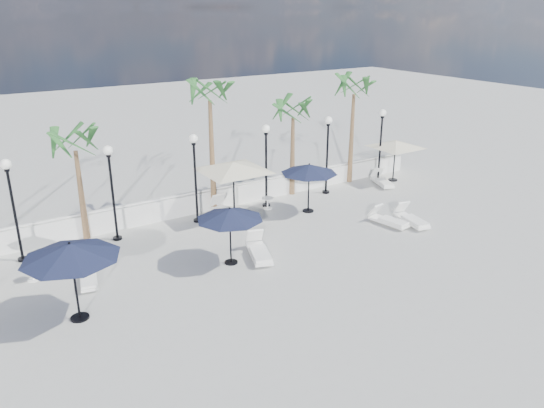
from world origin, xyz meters
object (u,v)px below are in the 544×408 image
parasol_navy_left (70,251)px  parasol_cream_sq_a (233,163)px  lounger_6 (382,181)px  parasol_cream_sq_b (396,141)px  lounger_3 (259,251)px  lounger_4 (227,212)px  lounger_2 (88,277)px  parasol_navy_right (309,169)px  lounger_7 (411,219)px  lounger_5 (388,220)px  parasol_navy_mid (230,214)px

parasol_navy_left → parasol_cream_sq_a: (7.85, 4.78, 0.26)m
lounger_6 → parasol_navy_left: bearing=-146.1°
lounger_6 → parasol_cream_sq_b: bearing=34.0°
lounger_3 → lounger_4: size_ratio=0.97×
lounger_3 → lounger_2: bearing=-174.3°
parasol_navy_right → parasol_cream_sq_a: bearing=157.5°
lounger_7 → parasol_cream_sq_a: parasol_cream_sq_a is taller
lounger_5 → parasol_navy_right: 4.07m
lounger_4 → parasol_navy_mid: (-1.95, -4.00, 1.62)m
parasol_navy_right → parasol_cream_sq_b: size_ratio=0.55×
lounger_2 → lounger_5: lounger_5 is taller
lounger_4 → parasol_navy_left: (-7.49, -4.81, 1.94)m
lounger_6 → parasol_cream_sq_b: (1.07, 0.29, 1.92)m
lounger_2 → parasol_cream_sq_b: 17.03m
lounger_6 → lounger_7: bearing=-101.6°
lounger_3 → lounger_6: lounger_3 is taller
lounger_5 → parasol_cream_sq_a: parasol_cream_sq_a is taller
lounger_5 → parasol_cream_sq_b: size_ratio=0.40×
lounger_3 → parasol_navy_mid: size_ratio=0.88×
lounger_7 → parasol_navy_mid: (-8.24, 0.87, 1.65)m
lounger_7 → lounger_3: bearing=-175.7°
lounger_2 → parasol_navy_mid: parasol_navy_mid is taller
parasol_navy_mid → lounger_2: bearing=165.0°
lounger_2 → parasol_cream_sq_a: parasol_cream_sq_a is taller
parasol_cream_sq_a → lounger_2: bearing=-159.1°
lounger_5 → parasol_navy_mid: size_ratio=0.78×
lounger_3 → lounger_4: 4.22m
lounger_3 → parasol_navy_mid: (-1.10, 0.13, 1.64)m
lounger_7 → parasol_navy_right: (-2.82, 3.56, 1.76)m
lounger_5 → parasol_navy_right: bearing=111.6°
parasol_navy_left → lounger_6: bearing=15.3°
lounger_2 → lounger_7: bearing=2.5°
lounger_2 → parasol_navy_left: 2.99m
lounger_2 → parasol_cream_sq_b: bearing=21.0°
lounger_7 → parasol_cream_sq_a: (-5.93, 4.85, 2.22)m
lounger_5 → parasol_navy_right: size_ratio=0.74×
lounger_4 → lounger_6: lounger_4 is taller
lounger_2 → lounger_3: bearing=-1.7°
lounger_7 → parasol_navy_left: 13.92m
parasol_navy_mid → lounger_6: bearing=18.7°
lounger_7 → parasol_cream_sq_a: size_ratio=0.37×
lounger_4 → parasol_cream_sq_b: parasol_cream_sq_b is taller
parasol_navy_mid → parasol_cream_sq_a: size_ratio=0.44×
lounger_7 → lounger_4: bearing=152.4°
lounger_5 → parasol_cream_sq_a: size_ratio=0.35×
parasol_navy_left → parasol_cream_sq_b: bearing=15.3°
lounger_5 → parasol_navy_left: 13.06m
lounger_5 → parasol_navy_right: parasol_navy_right is taller
lounger_6 → lounger_5: bearing=-112.1°
parasol_navy_left → lounger_2: bearing=69.0°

